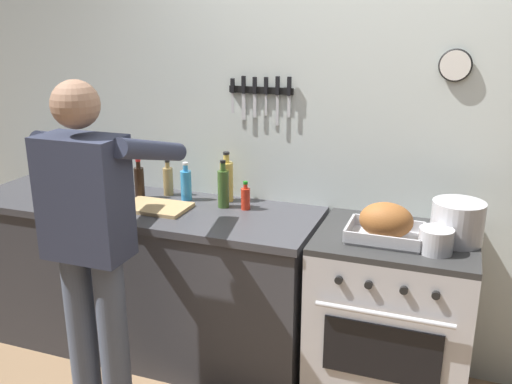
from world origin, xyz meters
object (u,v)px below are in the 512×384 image
object	(u,v)px
bottle_vinegar	(168,180)
bottle_olive_oil	(223,188)
bottle_hot_sauce	(246,198)
stock_pot	(457,222)
saucepan	(436,241)
cutting_board	(156,207)
bottle_dish_soap	(186,184)
roasting_pan	(386,223)
stove	(390,319)
bottle_cooking_oil	(227,180)
person_cook	(91,235)
bottle_soy_sauce	(139,182)

from	to	relation	value
bottle_vinegar	bottle_olive_oil	bearing A→B (deg)	-12.95
bottle_hot_sauce	stock_pot	bearing A→B (deg)	-4.96
saucepan	bottle_olive_oil	bearing A→B (deg)	167.67
bottle_olive_oil	cutting_board	bearing A→B (deg)	-155.05
bottle_olive_oil	bottle_dish_soap	world-z (taller)	bottle_olive_oil
roasting_pan	saucepan	size ratio (longest dim) A/B	2.31
stove	cutting_board	world-z (taller)	cutting_board
saucepan	roasting_pan	bearing A→B (deg)	162.58
bottle_cooking_oil	bottle_dish_soap	bearing A→B (deg)	-163.73
stove	saucepan	size ratio (longest dim) A/B	5.91
bottle_vinegar	bottle_hot_sauce	xyz separation A→B (m)	(0.52, -0.08, -0.02)
roasting_pan	bottle_cooking_oil	world-z (taller)	bottle_cooking_oil
stove	roasting_pan	xyz separation A→B (m)	(-0.05, -0.06, 0.53)
person_cook	bottle_vinegar	xyz separation A→B (m)	(-0.04, 0.81, 0.04)
bottle_hot_sauce	person_cook	bearing A→B (deg)	-123.59
stock_pot	bottle_soy_sauce	distance (m)	1.74
saucepan	bottle_vinegar	xyz separation A→B (m)	(-1.53, 0.34, 0.03)
stove	cutting_board	bearing A→B (deg)	-178.04
bottle_cooking_oil	bottle_vinegar	bearing A→B (deg)	-176.93
person_cook	roasting_pan	bearing A→B (deg)	-64.36
cutting_board	bottle_cooking_oil	bearing A→B (deg)	40.61
stock_pot	cutting_board	world-z (taller)	stock_pot
roasting_pan	saucepan	world-z (taller)	roasting_pan
roasting_pan	bottle_olive_oil	xyz separation A→B (m)	(-0.90, 0.18, 0.03)
saucepan	cutting_board	world-z (taller)	saucepan
person_cook	bottle_olive_oil	world-z (taller)	person_cook
bottle_olive_oil	bottle_cooking_oil	distance (m)	0.11
stove	bottle_cooking_oil	size ratio (longest dim) A/B	3.14
person_cook	bottle_olive_oil	xyz separation A→B (m)	(0.35, 0.72, 0.06)
cutting_board	bottle_dish_soap	world-z (taller)	bottle_dish_soap
bottle_hot_sauce	bottle_cooking_oil	bearing A→B (deg)	146.03
bottle_vinegar	bottle_soy_sauce	distance (m)	0.17
person_cook	stock_pot	xyz separation A→B (m)	(1.57, 0.63, 0.05)
bottle_olive_oil	bottle_soy_sauce	xyz separation A→B (m)	(-0.52, -0.02, -0.01)
roasting_pan	bottle_cooking_oil	distance (m)	0.97
saucepan	bottle_cooking_oil	distance (m)	1.22
stock_pot	bottle_olive_oil	size ratio (longest dim) A/B	0.90
bottle_vinegar	bottle_dish_soap	world-z (taller)	bottle_dish_soap
cutting_board	stock_pot	bearing A→B (deg)	2.48
bottle_hot_sauce	bottle_soy_sauce	size ratio (longest dim) A/B	0.68
bottle_vinegar	bottle_olive_oil	xyz separation A→B (m)	(0.39, -0.09, 0.02)
stove	bottle_vinegar	xyz separation A→B (m)	(-1.34, 0.20, 0.54)
person_cook	bottle_dish_soap	distance (m)	0.77
bottle_soy_sauce	bottle_olive_oil	bearing A→B (deg)	1.80
person_cook	saucepan	bearing A→B (deg)	-70.18
stock_pot	saucepan	distance (m)	0.18
saucepan	bottle_soy_sauce	bearing A→B (deg)	172.03
bottle_vinegar	bottle_hot_sauce	size ratio (longest dim) A/B	1.35
bottle_olive_oil	bottle_hot_sauce	world-z (taller)	bottle_olive_oil
bottle_vinegar	bottle_dish_soap	size ratio (longest dim) A/B	0.97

